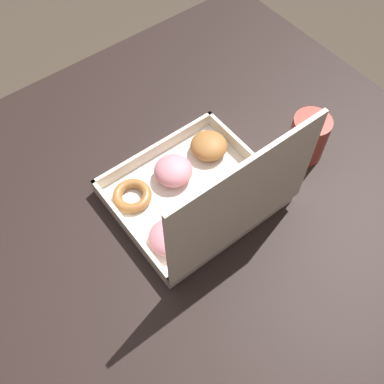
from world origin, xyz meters
TOP-DOWN VIEW (x-y plane):
  - ground_plane at (0.00, 0.00)m, footprint 8.00×8.00m
  - dining_table at (0.00, 0.00)m, footprint 1.14×1.01m
  - donut_box at (-0.03, 0.01)m, footprint 0.30×0.27m
  - coffee_mug at (-0.28, 0.04)m, footprint 0.08×0.08m

SIDE VIEW (x-z plane):
  - ground_plane at x=0.00m, z-range 0.00..0.00m
  - dining_table at x=0.00m, z-range 0.27..0.98m
  - donut_box at x=-0.03m, z-range 0.63..0.90m
  - coffee_mug at x=-0.28m, z-range 0.72..0.82m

